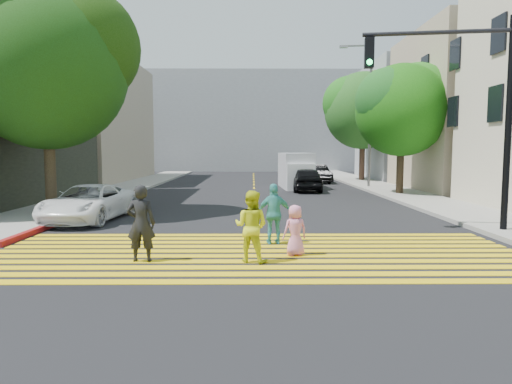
{
  "coord_description": "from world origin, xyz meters",
  "views": [
    {
      "loc": [
        -0.1,
        -10.02,
        2.61
      ],
      "look_at": [
        0.0,
        3.0,
        1.4
      ],
      "focal_mm": 32.0,
      "sensor_mm": 36.0,
      "label": 1
    }
  ],
  "objects_px": {
    "pedestrian_man": "(141,223)",
    "dark_car_near": "(306,179)",
    "dark_car_parked": "(317,174)",
    "pedestrian_extra": "(274,214)",
    "white_van": "(296,171)",
    "traffic_signal": "(468,95)",
    "tree_left": "(48,61)",
    "pedestrian_woman": "(251,226)",
    "pedestrian_child": "(295,230)",
    "tree_right_far": "(364,107)",
    "tree_right_near": "(403,105)",
    "silver_car": "(294,172)",
    "white_sedan": "(89,203)"
  },
  "relations": [
    {
      "from": "white_van",
      "to": "traffic_signal",
      "type": "relative_size",
      "value": 0.78
    },
    {
      "from": "tree_left",
      "to": "pedestrian_man",
      "type": "height_order",
      "value": "tree_left"
    },
    {
      "from": "tree_right_near",
      "to": "silver_car",
      "type": "height_order",
      "value": "tree_right_near"
    },
    {
      "from": "tree_right_near",
      "to": "traffic_signal",
      "type": "xyz_separation_m",
      "value": [
        -1.88,
        -11.8,
        -0.81
      ]
    },
    {
      "from": "dark_car_parked",
      "to": "pedestrian_man",
      "type": "bearing_deg",
      "value": -113.21
    },
    {
      "from": "dark_car_near",
      "to": "dark_car_parked",
      "type": "relative_size",
      "value": 1.03
    },
    {
      "from": "tree_right_near",
      "to": "tree_right_far",
      "type": "xyz_separation_m",
      "value": [
        0.57,
        11.34,
        0.99
      ]
    },
    {
      "from": "tree_left",
      "to": "pedestrian_child",
      "type": "xyz_separation_m",
      "value": [
        8.95,
        -6.99,
        -5.41
      ]
    },
    {
      "from": "pedestrian_extra",
      "to": "dark_car_parked",
      "type": "xyz_separation_m",
      "value": [
        4.5,
        23.54,
        -0.13
      ]
    },
    {
      "from": "pedestrian_extra",
      "to": "white_van",
      "type": "relative_size",
      "value": 0.33
    },
    {
      "from": "white_sedan",
      "to": "dark_car_parked",
      "type": "height_order",
      "value": "dark_car_parked"
    },
    {
      "from": "tree_left",
      "to": "white_van",
      "type": "relative_size",
      "value": 1.75
    },
    {
      "from": "tree_right_far",
      "to": "dark_car_near",
      "type": "height_order",
      "value": "tree_right_far"
    },
    {
      "from": "tree_left",
      "to": "pedestrian_child",
      "type": "bearing_deg",
      "value": -37.98
    },
    {
      "from": "pedestrian_woman",
      "to": "pedestrian_extra",
      "type": "xyz_separation_m",
      "value": [
        0.63,
        2.04,
        0.0
      ]
    },
    {
      "from": "pedestrian_man",
      "to": "dark_car_near",
      "type": "distance_m",
      "value": 19.06
    },
    {
      "from": "dark_car_parked",
      "to": "white_sedan",
      "type": "bearing_deg",
      "value": -126.33
    },
    {
      "from": "tree_right_far",
      "to": "traffic_signal",
      "type": "height_order",
      "value": "tree_right_far"
    },
    {
      "from": "tree_left",
      "to": "pedestrian_woman",
      "type": "bearing_deg",
      "value": -44.01
    },
    {
      "from": "dark_car_near",
      "to": "pedestrian_extra",
      "type": "bearing_deg",
      "value": 81.58
    },
    {
      "from": "tree_left",
      "to": "tree_right_near",
      "type": "height_order",
      "value": "tree_left"
    },
    {
      "from": "pedestrian_man",
      "to": "pedestrian_woman",
      "type": "bearing_deg",
      "value": 175.39
    },
    {
      "from": "tree_right_near",
      "to": "silver_car",
      "type": "distance_m",
      "value": 14.64
    },
    {
      "from": "traffic_signal",
      "to": "dark_car_near",
      "type": "bearing_deg",
      "value": 110.63
    },
    {
      "from": "tree_right_near",
      "to": "silver_car",
      "type": "bearing_deg",
      "value": 110.48
    },
    {
      "from": "tree_right_far",
      "to": "tree_right_near",
      "type": "bearing_deg",
      "value": -92.89
    },
    {
      "from": "tree_right_far",
      "to": "silver_car",
      "type": "relative_size",
      "value": 1.98
    },
    {
      "from": "white_van",
      "to": "traffic_signal",
      "type": "height_order",
      "value": "traffic_signal"
    },
    {
      "from": "dark_car_near",
      "to": "silver_car",
      "type": "bearing_deg",
      "value": -89.63
    },
    {
      "from": "dark_car_near",
      "to": "dark_car_parked",
      "type": "bearing_deg",
      "value": -101.56
    },
    {
      "from": "pedestrian_woman",
      "to": "dark_car_parked",
      "type": "bearing_deg",
      "value": -81.36
    },
    {
      "from": "tree_left",
      "to": "pedestrian_woman",
      "type": "distance_m",
      "value": 12.12
    },
    {
      "from": "tree_right_near",
      "to": "pedestrian_child",
      "type": "distance_m",
      "value": 17.16
    },
    {
      "from": "pedestrian_woman",
      "to": "dark_car_parked",
      "type": "height_order",
      "value": "pedestrian_woman"
    },
    {
      "from": "tree_left",
      "to": "silver_car",
      "type": "bearing_deg",
      "value": 61.23
    },
    {
      "from": "pedestrian_woman",
      "to": "pedestrian_man",
      "type": "bearing_deg",
      "value": 19.12
    },
    {
      "from": "pedestrian_child",
      "to": "traffic_signal",
      "type": "height_order",
      "value": "traffic_signal"
    },
    {
      "from": "pedestrian_man",
      "to": "pedestrian_child",
      "type": "xyz_separation_m",
      "value": [
        3.64,
        0.58,
        -0.27
      ]
    },
    {
      "from": "pedestrian_man",
      "to": "silver_car",
      "type": "height_order",
      "value": "pedestrian_man"
    },
    {
      "from": "dark_car_near",
      "to": "white_sedan",
      "type": "bearing_deg",
      "value": 53.09
    },
    {
      "from": "pedestrian_child",
      "to": "white_van",
      "type": "height_order",
      "value": "white_van"
    },
    {
      "from": "tree_right_far",
      "to": "traffic_signal",
      "type": "xyz_separation_m",
      "value": [
        -2.45,
        -23.14,
        -1.8
      ]
    },
    {
      "from": "tree_right_near",
      "to": "white_sedan",
      "type": "bearing_deg",
      "value": -147.54
    },
    {
      "from": "tree_left",
      "to": "silver_car",
      "type": "height_order",
      "value": "tree_left"
    },
    {
      "from": "dark_car_near",
      "to": "silver_car",
      "type": "distance_m",
      "value": 10.37
    },
    {
      "from": "traffic_signal",
      "to": "pedestrian_man",
      "type": "bearing_deg",
      "value": -150.4
    },
    {
      "from": "tree_left",
      "to": "traffic_signal",
      "type": "distance_m",
      "value": 15.12
    },
    {
      "from": "white_van",
      "to": "tree_right_far",
      "type": "bearing_deg",
      "value": 42.76
    },
    {
      "from": "tree_left",
      "to": "pedestrian_man",
      "type": "distance_m",
      "value": 10.57
    },
    {
      "from": "silver_car",
      "to": "white_van",
      "type": "relative_size",
      "value": 0.89
    }
  ]
}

